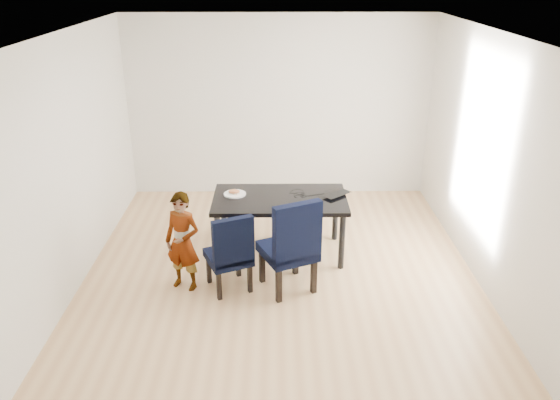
{
  "coord_description": "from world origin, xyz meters",
  "views": [
    {
      "loc": [
        -0.05,
        -5.49,
        3.33
      ],
      "look_at": [
        0.0,
        0.2,
        0.85
      ],
      "focal_mm": 35.0,
      "sensor_mm": 36.0,
      "label": 1
    }
  ],
  "objects_px": {
    "chair_right": "(288,243)",
    "plate": "(235,194)",
    "dining_table": "(280,226)",
    "child": "(183,242)",
    "chair_left": "(228,250)",
    "laptop": "(334,193)"
  },
  "relations": [
    {
      "from": "chair_right",
      "to": "plate",
      "type": "bearing_deg",
      "value": 100.74
    },
    {
      "from": "child",
      "to": "plate",
      "type": "bearing_deg",
      "value": 80.81
    },
    {
      "from": "dining_table",
      "to": "child",
      "type": "bearing_deg",
      "value": -144.21
    },
    {
      "from": "dining_table",
      "to": "chair_left",
      "type": "relative_size",
      "value": 1.73
    },
    {
      "from": "chair_right",
      "to": "plate",
      "type": "height_order",
      "value": "chair_right"
    },
    {
      "from": "dining_table",
      "to": "child",
      "type": "distance_m",
      "value": 1.32
    },
    {
      "from": "dining_table",
      "to": "child",
      "type": "relative_size",
      "value": 1.42
    },
    {
      "from": "laptop",
      "to": "dining_table",
      "type": "bearing_deg",
      "value": -31.35
    },
    {
      "from": "child",
      "to": "laptop",
      "type": "height_order",
      "value": "child"
    },
    {
      "from": "child",
      "to": "chair_right",
      "type": "bearing_deg",
      "value": 20.55
    },
    {
      "from": "chair_right",
      "to": "laptop",
      "type": "bearing_deg",
      "value": 31.65
    },
    {
      "from": "chair_right",
      "to": "plate",
      "type": "distance_m",
      "value": 1.1
    },
    {
      "from": "dining_table",
      "to": "plate",
      "type": "distance_m",
      "value": 0.67
    },
    {
      "from": "chair_left",
      "to": "dining_table",
      "type": "bearing_deg",
      "value": 30.43
    },
    {
      "from": "chair_left",
      "to": "chair_right",
      "type": "xyz_separation_m",
      "value": [
        0.65,
        0.0,
        0.09
      ]
    },
    {
      "from": "child",
      "to": "laptop",
      "type": "relative_size",
      "value": 3.14
    },
    {
      "from": "plate",
      "to": "laptop",
      "type": "distance_m",
      "value": 1.21
    },
    {
      "from": "chair_right",
      "to": "child",
      "type": "relative_size",
      "value": 0.98
    },
    {
      "from": "chair_right",
      "to": "laptop",
      "type": "xyz_separation_m",
      "value": [
        0.58,
        0.87,
        0.21
      ]
    },
    {
      "from": "chair_left",
      "to": "laptop",
      "type": "height_order",
      "value": "chair_left"
    },
    {
      "from": "chair_right",
      "to": "child",
      "type": "bearing_deg",
      "value": 154.43
    },
    {
      "from": "dining_table",
      "to": "chair_left",
      "type": "height_order",
      "value": "chair_left"
    }
  ]
}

